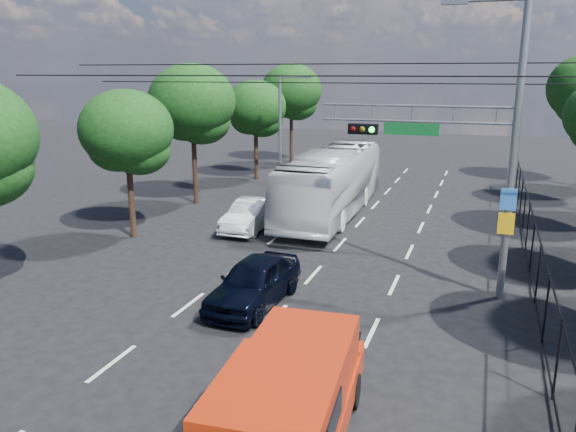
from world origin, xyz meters
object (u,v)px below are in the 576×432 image
at_px(navy_hatchback, 254,282).
at_px(white_van, 251,215).
at_px(signal_mast, 474,139).
at_px(red_pickup, 291,399).
at_px(white_bus, 332,182).

height_order(navy_hatchback, white_van, navy_hatchback).
relative_size(signal_mast, red_pickup, 1.59).
height_order(red_pickup, white_bus, white_bus).
xyz_separation_m(signal_mast, navy_hatchback, (-6.29, -3.23, -4.47)).
bearing_deg(signal_mast, white_van, 153.45).
bearing_deg(red_pickup, white_van, 116.02).
height_order(signal_mast, red_pickup, signal_mast).
distance_m(red_pickup, navy_hatchback, 7.36).
distance_m(navy_hatchback, white_bus, 12.45).
bearing_deg(white_van, signal_mast, -27.00).
height_order(signal_mast, navy_hatchback, signal_mast).
distance_m(signal_mast, white_bus, 12.12).
distance_m(signal_mast, white_van, 11.97).
bearing_deg(navy_hatchback, signal_mast, 30.10).
distance_m(signal_mast, red_pickup, 10.87).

